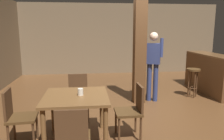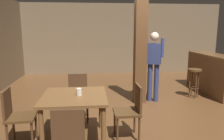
% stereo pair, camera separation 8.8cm
% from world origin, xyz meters
% --- Properties ---
extents(ground_plane, '(10.80, 10.80, 0.00)m').
position_xyz_m(ground_plane, '(0.00, 0.00, 0.00)').
color(ground_plane, brown).
extents(wall_back, '(8.00, 0.10, 2.80)m').
position_xyz_m(wall_back, '(0.00, 4.50, 1.40)').
color(wall_back, '#756047').
rests_on(wall_back, ground_plane).
extents(pillar, '(0.28, 0.28, 2.80)m').
position_xyz_m(pillar, '(-0.12, 0.75, 1.40)').
color(pillar, brown).
rests_on(pillar, ground_plane).
extents(dining_table, '(1.00, 1.00, 0.77)m').
position_xyz_m(dining_table, '(-1.56, -1.06, 0.65)').
color(dining_table, brown).
rests_on(dining_table, ground_plane).
extents(chair_north, '(0.44, 0.44, 0.89)m').
position_xyz_m(chair_north, '(-1.57, -0.14, 0.51)').
color(chair_north, '#4C3319').
rests_on(chair_north, ground_plane).
extents(chair_west, '(0.45, 0.45, 0.89)m').
position_xyz_m(chair_west, '(-2.46, -1.10, 0.51)').
color(chair_west, '#4C3319').
rests_on(chair_west, ground_plane).
extents(chair_south, '(0.42, 0.42, 0.89)m').
position_xyz_m(chair_south, '(-1.57, -1.92, 0.51)').
color(chair_south, '#4C3319').
rests_on(chair_south, ground_plane).
extents(chair_east, '(0.43, 0.43, 0.89)m').
position_xyz_m(chair_east, '(-0.65, -1.04, 0.51)').
color(chair_east, '#4C3319').
rests_on(chair_east, ground_plane).
extents(napkin_cup, '(0.09, 0.09, 0.11)m').
position_xyz_m(napkin_cup, '(-1.49, -1.06, 0.82)').
color(napkin_cup, silver).
rests_on(napkin_cup, dining_table).
extents(standing_person, '(0.46, 0.32, 1.72)m').
position_xyz_m(standing_person, '(0.24, 0.79, 1.00)').
color(standing_person, navy).
rests_on(standing_person, ground_plane).
extents(bar_counter, '(0.56, 2.04, 1.09)m').
position_xyz_m(bar_counter, '(2.05, 1.39, 0.56)').
color(bar_counter, brown).
rests_on(bar_counter, ground_plane).
extents(bar_stool_near, '(0.35, 0.35, 0.77)m').
position_xyz_m(bar_stool_near, '(1.40, 0.97, 0.57)').
color(bar_stool_near, '#4C3319').
rests_on(bar_stool_near, ground_plane).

